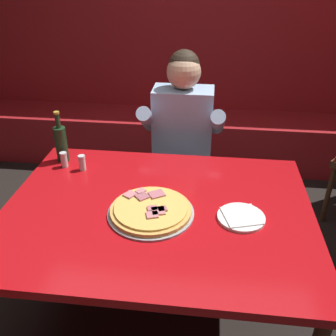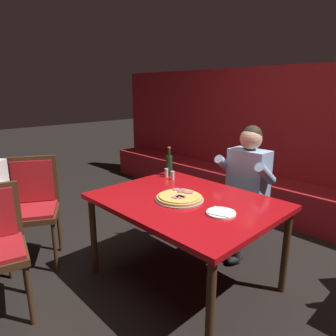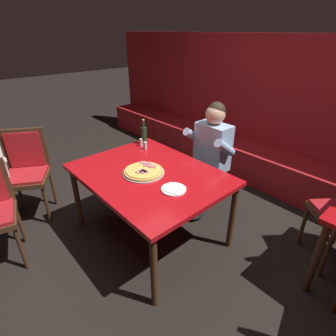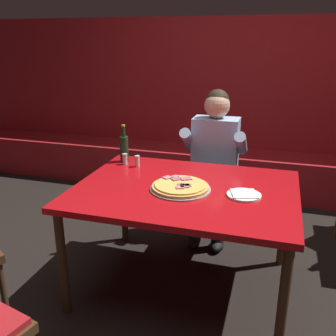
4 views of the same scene
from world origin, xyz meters
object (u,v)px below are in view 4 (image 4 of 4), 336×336
at_px(plate_white_paper, 244,195).
at_px(shaker_black_pepper, 125,160).
at_px(diner_seated_blue_shirt, 213,159).
at_px(pizza, 180,187).
at_px(main_dining_table, 185,197).
at_px(shaker_red_pepper_flakes, 137,162).
at_px(beer_bottle, 124,148).

distance_m(plate_white_paper, shaker_black_pepper, 1.00).
relative_size(shaker_black_pepper, diner_seated_blue_shirt, 0.07).
bearing_deg(plate_white_paper, pizza, -178.73).
bearing_deg(main_dining_table, shaker_red_pepper_flakes, 146.05).
xyz_separation_m(main_dining_table, diner_seated_blue_shirt, (0.04, 0.78, 0.02)).
bearing_deg(shaker_black_pepper, main_dining_table, -30.16).
relative_size(pizza, diner_seated_blue_shirt, 0.30).
distance_m(pizza, shaker_black_pepper, 0.65).
height_order(shaker_black_pepper, shaker_red_pepper_flakes, same).
height_order(plate_white_paper, shaker_red_pepper_flakes, shaker_red_pepper_flakes).
xyz_separation_m(pizza, shaker_red_pepper_flakes, (-0.43, 0.35, 0.02)).
bearing_deg(plate_white_paper, shaker_red_pepper_flakes, 157.78).
bearing_deg(main_dining_table, pizza, -116.91).
height_order(main_dining_table, plate_white_paper, plate_white_paper).
height_order(pizza, shaker_black_pepper, shaker_black_pepper).
height_order(plate_white_paper, diner_seated_blue_shirt, diner_seated_blue_shirt).
distance_m(plate_white_paper, beer_bottle, 1.06).
bearing_deg(diner_seated_blue_shirt, beer_bottle, -148.49).
bearing_deg(diner_seated_blue_shirt, plate_white_paper, -67.79).
xyz_separation_m(pizza, plate_white_paper, (0.40, 0.01, -0.01)).
distance_m(main_dining_table, plate_white_paper, 0.39).
relative_size(shaker_black_pepper, shaker_red_pepper_flakes, 1.00).
bearing_deg(plate_white_paper, main_dining_table, 174.66).
xyz_separation_m(main_dining_table, shaker_black_pepper, (-0.56, 0.32, 0.11)).
bearing_deg(shaker_red_pepper_flakes, beer_bottle, 147.39).
xyz_separation_m(plate_white_paper, shaker_black_pepper, (-0.94, 0.36, 0.03)).
distance_m(pizza, shaker_red_pepper_flakes, 0.55).
relative_size(plate_white_paper, shaker_black_pepper, 2.44).
relative_size(main_dining_table, shaker_black_pepper, 16.47).
xyz_separation_m(main_dining_table, pizza, (-0.02, -0.04, 0.09)).
bearing_deg(beer_bottle, diner_seated_blue_shirt, 31.51).
distance_m(beer_bottle, diner_seated_blue_shirt, 0.76).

